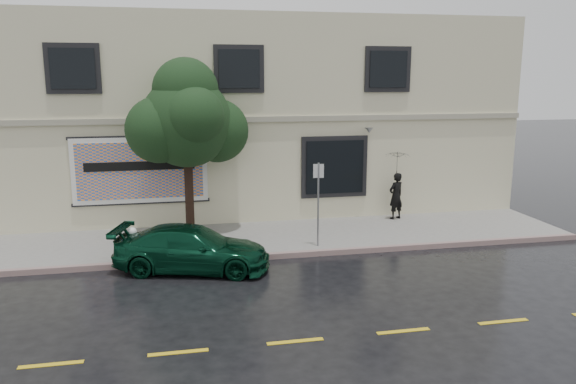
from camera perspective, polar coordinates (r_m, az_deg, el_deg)
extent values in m
plane|color=black|center=(14.26, -2.29, -8.75)|extent=(90.00, 90.00, 0.00)
cube|color=gray|center=(17.29, -4.04, -4.81)|extent=(20.00, 3.50, 0.15)
cube|color=gray|center=(15.63, -3.19, -6.60)|extent=(20.00, 0.18, 0.16)
cube|color=gold|center=(11.10, 0.75, -14.93)|extent=(19.00, 0.12, 0.01)
cube|color=beige|center=(22.34, -6.14, 7.84)|extent=(20.00, 8.00, 7.00)
cube|color=#9E9984|center=(18.32, -4.91, 7.35)|extent=(20.00, 0.12, 0.18)
cube|color=black|center=(19.15, 4.73, 2.56)|extent=(2.30, 0.10, 2.10)
cube|color=black|center=(19.10, 4.78, 2.54)|extent=(2.00, 0.05, 1.80)
cube|color=black|center=(18.32, -21.05, 11.64)|extent=(1.30, 0.05, 1.20)
cube|color=black|center=(18.21, -4.98, 12.36)|extent=(1.30, 0.05, 1.20)
cube|color=black|center=(19.44, 10.16, 12.18)|extent=(1.30, 0.05, 1.20)
cube|color=white|center=(18.38, -14.78, 2.15)|extent=(4.20, 0.06, 2.10)
cube|color=orange|center=(18.35, -14.78, 2.13)|extent=(3.90, 0.04, 1.80)
cube|color=black|center=(18.61, -14.60, -1.03)|extent=(4.30, 0.10, 0.10)
cube|color=black|center=(18.28, -14.94, 5.41)|extent=(4.30, 0.10, 0.10)
cube|color=black|center=(18.29, -14.81, 2.57)|extent=(3.40, 0.02, 0.28)
imported|color=#083420|center=(14.85, -9.71, -5.69)|extent=(4.34, 2.77, 1.17)
imported|color=black|center=(19.56, 10.91, -0.39)|extent=(0.69, 0.58, 1.60)
imported|color=black|center=(19.36, 11.04, 2.89)|extent=(1.04, 1.04, 0.67)
cylinder|color=black|center=(17.51, -9.99, -0.34)|extent=(0.27, 0.27, 2.46)
sphere|color=black|center=(17.19, -10.26, 7.02)|extent=(2.72, 2.72, 2.72)
cylinder|color=white|center=(15.78, -15.42, -6.38)|extent=(0.34, 0.34, 0.09)
cylinder|color=white|center=(15.67, -15.49, -5.16)|extent=(0.25, 0.25, 0.61)
sphere|color=white|center=(15.58, -15.56, -3.92)|extent=(0.25, 0.25, 0.25)
cylinder|color=white|center=(15.67, -15.50, -5.06)|extent=(0.36, 0.11, 0.11)
cylinder|color=gray|center=(16.05, 3.08, -1.32)|extent=(0.05, 0.05, 2.44)
cube|color=silver|center=(15.85, 3.12, 2.15)|extent=(0.30, 0.05, 0.39)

